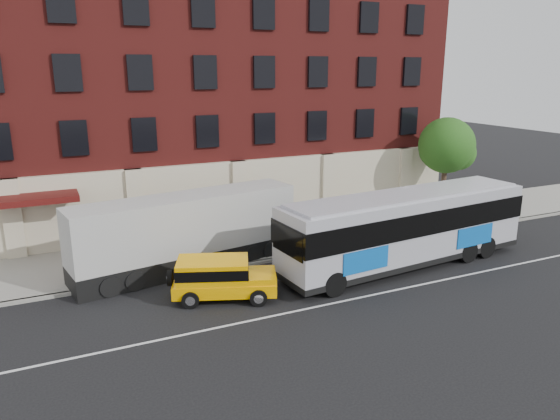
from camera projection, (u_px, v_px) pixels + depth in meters
name	position (u px, v px, depth m)	size (l,w,h in m)	color
ground	(342.00, 308.00, 21.30)	(120.00, 120.00, 0.00)	black
sidewalk	(257.00, 242.00, 29.16)	(60.00, 6.00, 0.15)	gray
kerb	(280.00, 259.00, 26.53)	(60.00, 0.25, 0.15)	gray
lane_line	(336.00, 303.00, 21.74)	(60.00, 0.12, 0.01)	silver
building	(209.00, 97.00, 34.12)	(30.00, 12.10, 15.00)	maroon
sign_pole	(102.00, 257.00, 22.84)	(0.30, 0.20, 2.50)	slate
street_tree	(447.00, 148.00, 33.96)	(3.60, 3.60, 6.20)	#3E2B1F
city_bus	(406.00, 226.00, 25.35)	(13.50, 3.99, 3.65)	#A3A3AC
yellow_suv	(220.00, 276.00, 21.92)	(4.62, 3.17, 1.73)	#FFAD00
shipping_container	(187.00, 233.00, 24.95)	(11.13, 4.03, 3.64)	black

